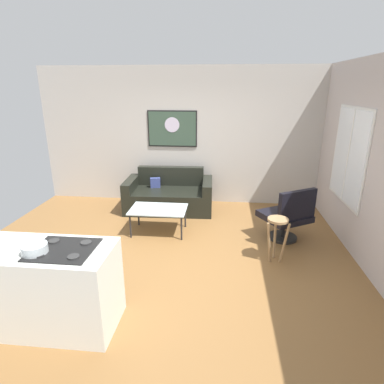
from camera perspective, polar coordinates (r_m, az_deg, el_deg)
The scene contains 11 objects.
ground at distance 4.84m, azimuth -2.80°, elevation -11.46°, with size 6.40×6.40×0.04m, color brown.
back_wall at distance 6.68m, azimuth 0.14°, elevation 9.90°, with size 6.40×0.05×2.80m, color #BBB5AE.
right_wall at distance 4.96m, azimuth 29.16°, elevation 4.56°, with size 0.05×6.40×2.80m, color #BFB3AF.
couch at distance 6.44m, azimuth -4.11°, elevation -0.72°, with size 1.76×0.96×0.81m.
coffee_table at distance 5.40m, azimuth -6.06°, elevation -3.34°, with size 0.95×0.61×0.43m.
armchair at distance 5.29m, azimuth 16.88°, elevation -4.05°, with size 0.91×0.90×0.91m.
bar_stool at distance 4.62m, azimuth 15.08°, elevation -6.54°, with size 0.33×0.33×0.66m.
kitchen_counter at distance 3.70m, azimuth -24.99°, elevation -15.23°, with size 1.45×0.66×0.91m.
mixing_bowl at distance 3.38m, azimuth -26.47°, elevation -9.23°, with size 0.24×0.24×0.10m.
wall_painting at distance 6.67m, azimuth -3.58°, elevation 11.30°, with size 1.02×0.03×0.74m.
window at distance 5.50m, azimuth 26.41°, elevation 5.84°, with size 0.03×1.30×1.48m.
Camera 1 is at (0.66, -4.15, 2.39)m, focal length 29.63 mm.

